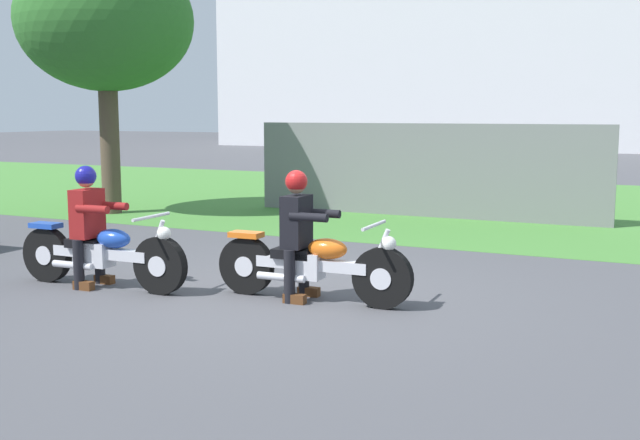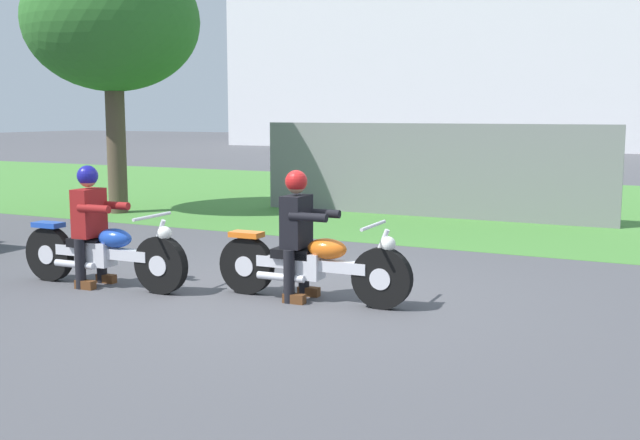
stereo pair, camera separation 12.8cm
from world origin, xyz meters
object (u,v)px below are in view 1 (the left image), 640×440
Objects in this scene: rider_follow at (89,216)px; tree_roadside at (105,22)px; motorcycle_lead at (312,265)px; rider_lead at (298,225)px; motorcycle_follow at (102,254)px.

rider_follow is 0.27× the size of tree_roadside.
motorcycle_lead is at bearing -35.09° from tree_roadside.
rider_lead is 8.72m from tree_roadside.
rider_follow reaches higher than rider_lead.
rider_follow is (-2.63, -0.48, 0.43)m from motorcycle_lead.
rider_follow is (-2.46, -0.48, 0.00)m from rider_lead.
motorcycle_lead is 0.43× the size of tree_roadside.
tree_roadside is at bearing 142.43° from rider_lead.
tree_roadside is at bearing 143.13° from motorcycle_lead.
motorcycle_follow is at bearing -170.11° from rider_lead.
rider_lead is at bearing 179.17° from motorcycle_lead.
motorcycle_follow is 7.63m from tree_roadside.
motorcycle_lead is 0.46m from rider_lead.
motorcycle_follow is 0.44× the size of tree_roadside.
tree_roadside is (-6.66, 4.80, 2.94)m from rider_lead.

